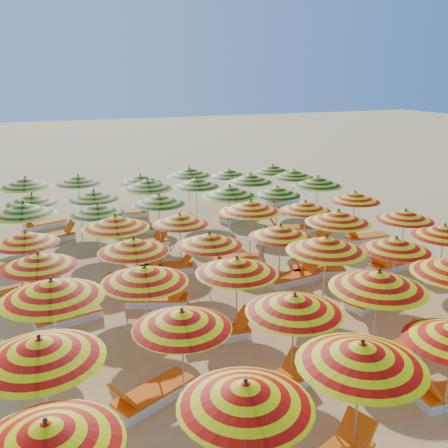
{
  "coord_description": "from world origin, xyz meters",
  "views": [
    {
      "loc": [
        -5.85,
        -13.63,
        6.21
      ],
      "look_at": [
        0.0,
        0.5,
        1.6
      ],
      "focal_mm": 40.0,
      "sensor_mm": 36.0,
      "label": 1
    }
  ],
  "objects_px": {
    "umbrella_22": "(338,217)",
    "umbrella_28": "(305,206)",
    "umbrella_1": "(245,394)",
    "umbrella_15": "(326,244)",
    "lounger_6": "(273,387)",
    "umbrella_46": "(229,173)",
    "lounger_9": "(370,300)",
    "umbrella_47": "(273,168)",
    "umbrella_31": "(98,209)",
    "umbrella_37": "(94,195)",
    "umbrella_35": "(318,181)",
    "lounger_5": "(152,395)",
    "umbrella_25": "(115,222)",
    "umbrella_6": "(40,349)",
    "lounger_14": "(316,270)",
    "lounger_29": "(130,213)",
    "umbrella_32": "(159,199)",
    "lounger_19": "(236,259)",
    "umbrella_36": "(32,199)",
    "umbrella_33": "(230,191)",
    "umbrella_18": "(39,260)",
    "lounger_23": "(147,245)",
    "umbrella_16": "(396,244)",
    "lounger_24": "(289,229)",
    "lounger_30": "(282,201)",
    "umbrella_41": "(294,174)",
    "umbrella_7": "(182,319)",
    "umbrella_17": "(444,231)",
    "lounger_10": "(447,277)",
    "umbrella_44": "(140,179)",
    "umbrella_2": "(362,354)",
    "umbrella_23": "(405,215)",
    "lounger_22": "(14,265)",
    "umbrella_19": "(134,245)",
    "lounger_7": "(396,352)",
    "umbrella_30": "(24,209)",
    "umbrella_8": "(294,303)",
    "umbrella_20": "(209,239)",
    "umbrella_39": "(196,182)",
    "umbrella_26": "(180,219)",
    "lounger_25": "(53,237)",
    "umbrella_29": "(355,197)",
    "umbrella_43": "(78,180)",
    "lounger_26": "(135,229)",
    "umbrella_27": "(251,206)",
    "umbrella_9": "(379,280)",
    "beachgoer_a": "(261,259)",
    "lounger_18": "(168,268)",
    "umbrella_38": "(147,184)",
    "lounger_27": "(238,216)",
    "lounger_20": "(314,244)",
    "lounger_15": "(391,265)"
  },
  "relations": [
    {
      "from": "umbrella_22",
      "to": "umbrella_28",
      "type": "bearing_deg",
      "value": 85.76
    },
    {
      "from": "umbrella_1",
      "to": "umbrella_15",
      "type": "xyz_separation_m",
      "value": [
        4.56,
        4.84,
        0.11
      ]
    },
    {
      "from": "lounger_6",
      "to": "umbrella_46",
      "type": "bearing_deg",
      "value": 56.19
    },
    {
      "from": "lounger_9",
      "to": "umbrella_47",
      "type": "bearing_deg",
      "value": -122.16
    },
    {
      "from": "umbrella_31",
      "to": "umbrella_37",
      "type": "xyz_separation_m",
      "value": [
        0.19,
        2.16,
        -0.0
      ]
    },
    {
      "from": "umbrella_35",
      "to": "lounger_5",
      "type": "xyz_separation_m",
      "value": [
        -9.43,
        -8.92,
        -1.8
      ]
    },
    {
      "from": "umbrella_25",
      "to": "umbrella_6",
      "type": "bearing_deg",
      "value": -110.05
    },
    {
      "from": "lounger_14",
      "to": "lounger_29",
      "type": "height_order",
      "value": "same"
    },
    {
      "from": "umbrella_32",
      "to": "lounger_19",
      "type": "distance_m",
      "value": 3.65
    },
    {
      "from": "umbrella_22",
      "to": "umbrella_36",
      "type": "xyz_separation_m",
      "value": [
        -8.75,
        6.83,
        -0.15
      ]
    },
    {
      "from": "umbrella_33",
      "to": "umbrella_46",
      "type": "distance_m",
      "value": 4.93
    },
    {
      "from": "umbrella_18",
      "to": "lounger_23",
      "type": "relative_size",
      "value": 1.3
    },
    {
      "from": "umbrella_16",
      "to": "lounger_24",
      "type": "xyz_separation_m",
      "value": [
        0.6,
        6.84,
        -1.61
      ]
    },
    {
      "from": "umbrella_22",
      "to": "lounger_30",
      "type": "height_order",
      "value": "umbrella_22"
    },
    {
      "from": "umbrella_36",
      "to": "umbrella_41",
      "type": "height_order",
      "value": "umbrella_41"
    },
    {
      "from": "umbrella_7",
      "to": "umbrella_17",
      "type": "bearing_deg",
      "value": 14.61
    },
    {
      "from": "lounger_9",
      "to": "umbrella_7",
      "type": "bearing_deg",
      "value": 0.43
    },
    {
      "from": "umbrella_1",
      "to": "lounger_19",
      "type": "distance_m",
      "value": 9.99
    },
    {
      "from": "umbrella_37",
      "to": "lounger_10",
      "type": "xyz_separation_m",
      "value": [
        9.44,
        -8.49,
        -1.61
      ]
    },
    {
      "from": "umbrella_15",
      "to": "lounger_30",
      "type": "height_order",
      "value": "umbrella_15"
    },
    {
      "from": "lounger_24",
      "to": "umbrella_44",
      "type": "bearing_deg",
      "value": -23.83
    },
    {
      "from": "umbrella_2",
      "to": "lounger_14",
      "type": "distance_m",
      "value": 8.21
    },
    {
      "from": "umbrella_23",
      "to": "lounger_22",
      "type": "relative_size",
      "value": 1.1
    },
    {
      "from": "umbrella_44",
      "to": "umbrella_47",
      "type": "bearing_deg",
      "value": -1.27
    },
    {
      "from": "umbrella_19",
      "to": "umbrella_6",
      "type": "bearing_deg",
      "value": -118.11
    },
    {
      "from": "lounger_7",
      "to": "lounger_29",
      "type": "height_order",
      "value": "same"
    },
    {
      "from": "umbrella_2",
      "to": "umbrella_15",
      "type": "height_order",
      "value": "umbrella_15"
    },
    {
      "from": "umbrella_30",
      "to": "umbrella_8",
      "type": "bearing_deg",
      "value": -62.85
    },
    {
      "from": "umbrella_20",
      "to": "umbrella_39",
      "type": "distance_m",
      "value": 7.27
    },
    {
      "from": "umbrella_25",
      "to": "umbrella_35",
      "type": "height_order",
      "value": "umbrella_35"
    },
    {
      "from": "umbrella_47",
      "to": "umbrella_26",
      "type": "bearing_deg",
      "value": -136.27
    },
    {
      "from": "umbrella_20",
      "to": "umbrella_30",
      "type": "distance_m",
      "value": 6.66
    },
    {
      "from": "lounger_25",
      "to": "umbrella_29",
      "type": "bearing_deg",
      "value": -31.82
    },
    {
      "from": "umbrella_43",
      "to": "umbrella_16",
      "type": "bearing_deg",
      "value": -59.14
    },
    {
      "from": "umbrella_17",
      "to": "lounger_26",
      "type": "bearing_deg",
      "value": 129.35
    },
    {
      "from": "umbrella_27",
      "to": "umbrella_8",
      "type": "bearing_deg",
      "value": -108.56
    },
    {
      "from": "umbrella_9",
      "to": "umbrella_18",
      "type": "distance_m",
      "value": 8.18
    },
    {
      "from": "umbrella_9",
      "to": "umbrella_47",
      "type": "distance_m",
      "value": 14.28
    },
    {
      "from": "umbrella_31",
      "to": "beachgoer_a",
      "type": "relative_size",
      "value": 1.82
    },
    {
      "from": "umbrella_8",
      "to": "umbrella_19",
      "type": "height_order",
      "value": "umbrella_8"
    },
    {
      "from": "umbrella_46",
      "to": "lounger_14",
      "type": "distance_m",
      "value": 8.91
    },
    {
      "from": "lounger_23",
      "to": "lounger_18",
      "type": "bearing_deg",
      "value": -109.57
    },
    {
      "from": "lounger_6",
      "to": "umbrella_38",
      "type": "bearing_deg",
      "value": 73.67
    },
    {
      "from": "umbrella_39",
      "to": "umbrella_47",
      "type": "relative_size",
      "value": 1.22
    },
    {
      "from": "umbrella_15",
      "to": "umbrella_33",
      "type": "height_order",
      "value": "umbrella_33"
    },
    {
      "from": "umbrella_6",
      "to": "lounger_27",
      "type": "height_order",
      "value": "umbrella_6"
    },
    {
      "from": "umbrella_6",
      "to": "lounger_20",
      "type": "xyz_separation_m",
      "value": [
        9.83,
        7.21,
        -1.79
      ]
    },
    {
      "from": "lounger_15",
      "to": "lounger_19",
      "type": "bearing_deg",
      "value": -35.06
    },
    {
      "from": "lounger_7",
      "to": "lounger_29",
      "type": "distance_m",
      "value": 14.36
    },
    {
      "from": "umbrella_26",
      "to": "lounger_30",
      "type": "distance_m",
      "value": 9.81
    }
  ]
}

